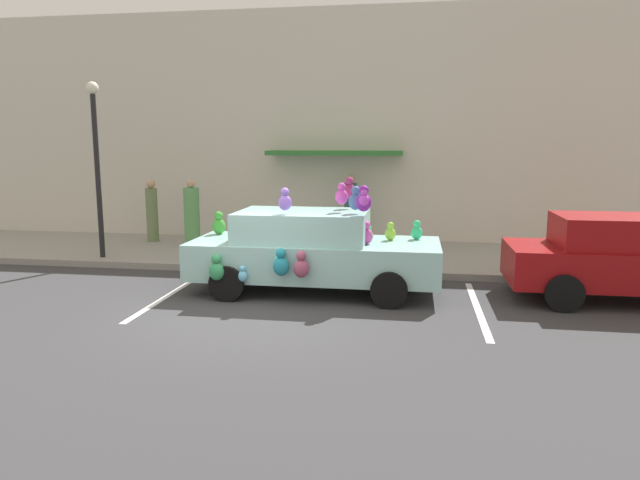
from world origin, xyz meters
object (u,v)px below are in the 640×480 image
Objects in this scene: parked_sedan_behind at (630,258)px; pedestrian_by_lamp at (192,217)px; pedestrian_near_shopfront at (152,212)px; teddy_bear_on_sidewalk at (403,252)px; plush_covered_car at (312,250)px; street_lamp_post at (96,152)px; pedestrian_walking_past at (350,211)px.

pedestrian_by_lamp reaches higher than parked_sedan_behind.
pedestrian_near_shopfront is at bearing 152.98° from pedestrian_by_lamp.
teddy_bear_on_sidewalk is 5.54m from pedestrian_by_lamp.
street_lamp_post is (-5.34, 1.81, 1.80)m from plush_covered_car.
pedestrian_by_lamp reaches higher than pedestrian_near_shopfront.
street_lamp_post is at bearing 161.29° from plush_covered_car.
parked_sedan_behind is 2.33× the size of pedestrian_walking_past.
teddy_bear_on_sidewalk is at bearing -15.15° from pedestrian_near_shopfront.
parked_sedan_behind is at bearing -18.65° from pedestrian_by_lamp.
parked_sedan_behind reaches higher than teddy_bear_on_sidewalk.
plush_covered_car is at bearing -92.69° from pedestrian_walking_past.
street_lamp_post reaches higher than plush_covered_car.
street_lamp_post is 2.38× the size of pedestrian_near_shopfront.
teddy_bear_on_sidewalk is 0.33× the size of pedestrian_near_shopfront.
teddy_bear_on_sidewalk is at bearing -11.73° from pedestrian_by_lamp.
pedestrian_walking_past is (5.56, 2.89, -1.60)m from street_lamp_post.
pedestrian_by_lamp is (1.42, -0.73, -0.00)m from pedestrian_near_shopfront.
plush_covered_car is 5.70m from parked_sedan_behind.
plush_covered_car is 4.71m from pedestrian_walking_past.
teddy_bear_on_sidewalk is (1.69, 2.24, -0.40)m from plush_covered_car.
pedestrian_by_lamp reaches higher than teddy_bear_on_sidewalk.
pedestrian_walking_past is at bearing 87.31° from plush_covered_car.
pedestrian_by_lamp is (-9.41, 3.18, 0.16)m from parked_sedan_behind.
street_lamp_post is (-7.03, -0.43, 2.20)m from teddy_bear_on_sidewalk.
teddy_bear_on_sidewalk is 2.92m from pedestrian_walking_past.
parked_sedan_behind is at bearing -27.14° from teddy_bear_on_sidewalk.
parked_sedan_behind is 2.53× the size of pedestrian_near_shopfront.
pedestrian_walking_past reaches higher than pedestrian_near_shopfront.
pedestrian_near_shopfront is (-10.83, 3.90, 0.17)m from parked_sedan_behind.
street_lamp_post is 2.83m from pedestrian_near_shopfront.
pedestrian_by_lamp is (1.63, 1.56, -1.66)m from street_lamp_post.
plush_covered_car is 5.01m from pedestrian_by_lamp.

